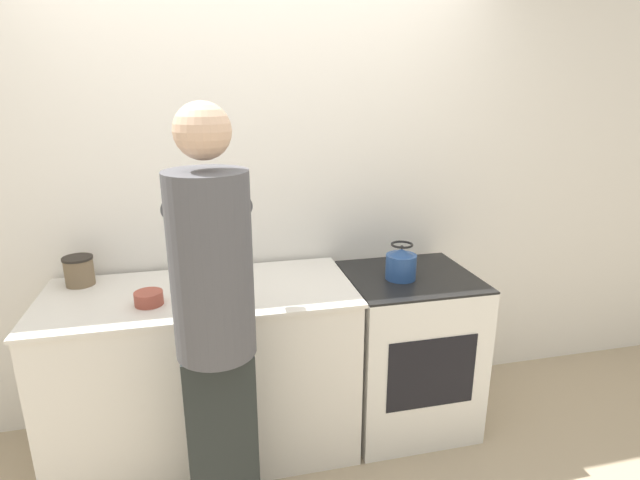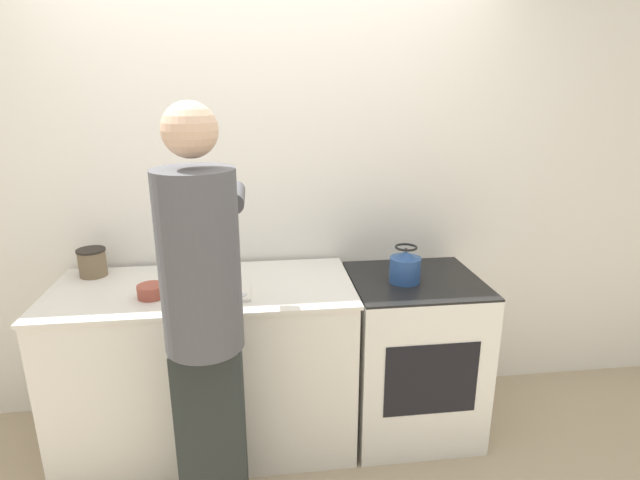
{
  "view_description": "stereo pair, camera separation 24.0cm",
  "coord_description": "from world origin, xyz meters",
  "px_view_note": "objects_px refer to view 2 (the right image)",
  "views": [
    {
      "loc": [
        -0.29,
        -2.0,
        1.85
      ],
      "look_at": [
        0.23,
        0.23,
        1.15
      ],
      "focal_mm": 28.0,
      "sensor_mm": 36.0,
      "label": 1
    },
    {
      "loc": [
        -0.06,
        -2.04,
        1.85
      ],
      "look_at": [
        0.23,
        0.23,
        1.15
      ],
      "focal_mm": 28.0,
      "sensor_mm": 36.0,
      "label": 2
    }
  ],
  "objects_px": {
    "cutting_board": "(217,293)",
    "kettle": "(405,267)",
    "knife": "(225,293)",
    "oven": "(412,354)",
    "bowl_prep": "(151,291)",
    "person": "(204,314)",
    "canister_jar": "(92,262)"
  },
  "relations": [
    {
      "from": "cutting_board",
      "to": "kettle",
      "type": "xyz_separation_m",
      "value": [
        0.95,
        0.08,
        0.06
      ]
    },
    {
      "from": "cutting_board",
      "to": "knife",
      "type": "relative_size",
      "value": 1.66
    },
    {
      "from": "oven",
      "to": "bowl_prep",
      "type": "distance_m",
      "value": 1.42
    },
    {
      "from": "person",
      "to": "knife",
      "type": "distance_m",
      "value": 0.39
    },
    {
      "from": "oven",
      "to": "person",
      "type": "distance_m",
      "value": 1.28
    },
    {
      "from": "oven",
      "to": "canister_jar",
      "type": "height_order",
      "value": "canister_jar"
    },
    {
      "from": "cutting_board",
      "to": "canister_jar",
      "type": "xyz_separation_m",
      "value": [
        -0.66,
        0.35,
        0.07
      ]
    },
    {
      "from": "canister_jar",
      "to": "knife",
      "type": "bearing_deg",
      "value": -28.06
    },
    {
      "from": "oven",
      "to": "person",
      "type": "relative_size",
      "value": 0.49
    },
    {
      "from": "oven",
      "to": "canister_jar",
      "type": "xyz_separation_m",
      "value": [
        -1.69,
        0.24,
        0.53
      ]
    },
    {
      "from": "person",
      "to": "canister_jar",
      "type": "height_order",
      "value": "person"
    },
    {
      "from": "bowl_prep",
      "to": "person",
      "type": "bearing_deg",
      "value": -55.72
    },
    {
      "from": "knife",
      "to": "oven",
      "type": "bearing_deg",
      "value": 31.43
    },
    {
      "from": "knife",
      "to": "canister_jar",
      "type": "distance_m",
      "value": 0.8
    },
    {
      "from": "person",
      "to": "cutting_board",
      "type": "distance_m",
      "value": 0.42
    },
    {
      "from": "kettle",
      "to": "knife",
      "type": "bearing_deg",
      "value": -173.42
    },
    {
      "from": "oven",
      "to": "kettle",
      "type": "bearing_deg",
      "value": -158.0
    },
    {
      "from": "oven",
      "to": "knife",
      "type": "xyz_separation_m",
      "value": [
        -0.98,
        -0.13,
        0.47
      ]
    },
    {
      "from": "knife",
      "to": "canister_jar",
      "type": "height_order",
      "value": "canister_jar"
    },
    {
      "from": "knife",
      "to": "bowl_prep",
      "type": "distance_m",
      "value": 0.35
    },
    {
      "from": "oven",
      "to": "cutting_board",
      "type": "relative_size",
      "value": 2.71
    },
    {
      "from": "bowl_prep",
      "to": "canister_jar",
      "type": "xyz_separation_m",
      "value": [
        -0.36,
        0.33,
        0.04
      ]
    },
    {
      "from": "bowl_prep",
      "to": "kettle",
      "type": "bearing_deg",
      "value": 2.86
    },
    {
      "from": "oven",
      "to": "knife",
      "type": "height_order",
      "value": "knife"
    },
    {
      "from": "person",
      "to": "oven",
      "type": "bearing_deg",
      "value": 26.29
    },
    {
      "from": "cutting_board",
      "to": "person",
      "type": "bearing_deg",
      "value": -92.44
    },
    {
      "from": "person",
      "to": "cutting_board",
      "type": "xyz_separation_m",
      "value": [
        0.02,
        0.41,
        -0.09
      ]
    },
    {
      "from": "person",
      "to": "bowl_prep",
      "type": "distance_m",
      "value": 0.51
    },
    {
      "from": "bowl_prep",
      "to": "canister_jar",
      "type": "relative_size",
      "value": 0.88
    },
    {
      "from": "knife",
      "to": "kettle",
      "type": "distance_m",
      "value": 0.92
    },
    {
      "from": "kettle",
      "to": "canister_jar",
      "type": "bearing_deg",
      "value": 170.5
    },
    {
      "from": "knife",
      "to": "canister_jar",
      "type": "relative_size",
      "value": 1.34
    }
  ]
}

